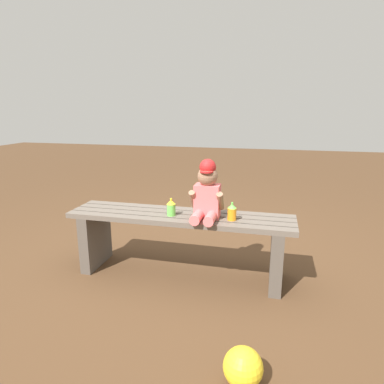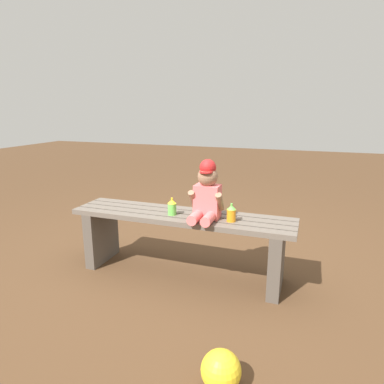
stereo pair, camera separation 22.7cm
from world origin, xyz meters
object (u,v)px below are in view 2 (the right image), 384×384
at_px(park_bench, 181,234).
at_px(child_figure, 207,193).
at_px(sippy_cup_left, 172,207).
at_px(toy_ball, 221,370).
at_px(sippy_cup_right, 231,213).

xyz_separation_m(park_bench, child_figure, (0.20, -0.04, 0.33)).
relative_size(sippy_cup_left, toy_ball, 0.69).
bearing_deg(child_figure, park_bench, 169.55).
bearing_deg(child_figure, toy_ball, -68.74).
xyz_separation_m(park_bench, toy_ball, (0.55, -0.92, -0.23)).
xyz_separation_m(child_figure, toy_ball, (0.34, -0.89, -0.56)).
bearing_deg(toy_ball, child_figure, 111.26).
distance_m(sippy_cup_left, toy_ball, 1.15).
bearing_deg(sippy_cup_left, toy_ball, -55.87).
distance_m(park_bench, sippy_cup_right, 0.43).
relative_size(child_figure, toy_ball, 2.26).
height_order(child_figure, sippy_cup_right, child_figure).
relative_size(sippy_cup_right, toy_ball, 0.69).
relative_size(child_figure, sippy_cup_right, 3.26).
bearing_deg(sippy_cup_right, sippy_cup_left, 180.00).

